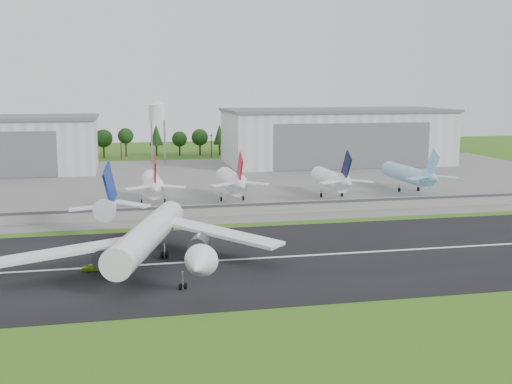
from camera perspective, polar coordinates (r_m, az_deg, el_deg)
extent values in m
plane|color=#396417|center=(123.41, -0.82, -7.27)|extent=(600.00, 600.00, 0.00)
cube|color=black|center=(132.84, -1.67, -6.03)|extent=(320.00, 60.00, 0.10)
cube|color=white|center=(132.82, -1.67, -6.01)|extent=(220.00, 1.00, 0.02)
cube|color=slate|center=(239.70, -6.46, 0.85)|extent=(320.00, 150.00, 0.10)
cube|color=gray|center=(175.76, -4.34, -1.67)|extent=(240.00, 0.50, 3.50)
cube|color=#38383A|center=(175.23, -4.34, -1.29)|extent=(240.00, 0.12, 0.70)
cube|color=silver|center=(298.52, 7.13, 4.82)|extent=(100.00, 45.00, 24.00)
cube|color=#595B60|center=(297.80, 7.18, 7.24)|extent=(102.00, 47.00, 1.20)
cube|color=#595B60|center=(277.47, 8.66, 4.05)|extent=(70.00, 0.30, 19.68)
cylinder|color=#99999E|center=(299.42, -9.22, 4.40)|extent=(0.50, 0.50, 20.00)
cylinder|color=#99999E|center=(305.74, -8.15, 4.53)|extent=(0.50, 0.50, 20.00)
cylinder|color=silver|center=(301.74, -8.74, 7.02)|extent=(8.00, 8.00, 7.00)
cone|color=silver|center=(301.59, -8.76, 7.91)|extent=(8.40, 8.40, 2.40)
cylinder|color=white|center=(129.39, -9.59, -3.77)|extent=(18.08, 43.83, 5.80)
cone|color=white|center=(106.77, -5.15, -6.50)|extent=(7.27, 7.40, 5.80)
cone|color=white|center=(153.94, -12.84, -1.32)|extent=(7.84, 10.20, 5.51)
cube|color=navy|center=(152.59, -12.87, 0.61)|extent=(3.19, 9.29, 11.13)
cube|color=white|center=(133.27, -3.18, -3.62)|extent=(23.80, 23.54, 2.65)
cylinder|color=#333338|center=(130.11, -5.08, -4.69)|extent=(5.21, 6.35, 3.80)
cube|color=white|center=(154.80, -11.02, -1.05)|extent=(9.23, 7.74, 0.98)
cube|color=white|center=(123.77, -15.87, -4.99)|extent=(28.52, 10.95, 2.65)
cylinder|color=#333338|center=(124.02, -13.19, -5.61)|extent=(5.21, 6.35, 3.80)
cube|color=white|center=(152.15, -14.61, -1.36)|extent=(9.08, 3.43, 0.98)
cube|color=#99999E|center=(126.83, -8.93, -6.12)|extent=(18.12, 31.61, 3.20)
cylinder|color=black|center=(132.14, -11.81, -5.96)|extent=(0.81, 1.55, 1.50)
imported|color=#A5DA19|center=(128.77, -14.25, -6.53)|extent=(4.32, 2.11, 1.18)
cylinder|color=white|center=(198.40, -9.19, 0.72)|extent=(5.75, 24.00, 5.75)
cone|color=white|center=(182.95, -8.94, 0.31)|extent=(5.47, 7.00, 5.47)
cube|color=#A30C21|center=(182.76, -8.98, 1.82)|extent=(0.45, 8.59, 10.02)
cylinder|color=#99999E|center=(196.99, -10.14, -0.66)|extent=(0.32, 0.32, 3.00)
cylinder|color=#99999E|center=(197.33, -8.11, -0.59)|extent=(0.32, 0.32, 3.00)
cylinder|color=black|center=(197.11, -10.13, -0.86)|extent=(0.40, 1.40, 1.40)
cylinder|color=white|center=(201.05, -2.24, 0.98)|extent=(6.04, 24.00, 6.04)
cone|color=white|center=(185.82, -1.41, 0.61)|extent=(5.74, 7.00, 5.74)
cube|color=#B80E25|center=(185.64, -1.45, 2.09)|extent=(0.45, 8.59, 10.02)
cylinder|color=#99999E|center=(199.25, -3.12, -0.42)|extent=(0.32, 0.32, 3.00)
cylinder|color=#99999E|center=(200.45, -1.14, -0.34)|extent=(0.32, 0.32, 3.00)
cylinder|color=black|center=(199.37, -3.12, -0.61)|extent=(0.40, 1.40, 1.40)
cylinder|color=white|center=(209.09, 6.58, 1.17)|extent=(5.42, 24.00, 5.42)
cone|color=white|center=(194.49, 8.05, 0.82)|extent=(5.15, 7.00, 5.15)
cube|color=black|center=(194.30, 8.03, 2.24)|extent=(0.45, 8.59, 10.02)
cylinder|color=#99999E|center=(206.76, 5.82, -0.09)|extent=(0.32, 0.32, 3.00)
cylinder|color=#99999E|center=(209.01, 7.64, -0.03)|extent=(0.32, 0.32, 3.00)
cylinder|color=black|center=(206.88, 5.81, -0.28)|extent=(0.40, 1.40, 1.40)
cylinder|color=#84C1E5|center=(224.60, 13.25, 1.56)|extent=(5.55, 30.00, 5.55)
cone|color=#84C1E5|center=(208.07, 15.43, 1.15)|extent=(5.27, 7.00, 5.27)
cube|color=#7ACBF9|center=(207.90, 15.43, 2.47)|extent=(0.45, 8.59, 10.02)
cylinder|color=#99999E|center=(221.94, 12.61, 0.38)|extent=(0.32, 0.32, 3.00)
cylinder|color=#99999E|center=(224.94, 14.23, 0.43)|extent=(0.32, 0.32, 3.00)
cylinder|color=black|center=(222.05, 12.61, 0.20)|extent=(0.40, 1.40, 1.40)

